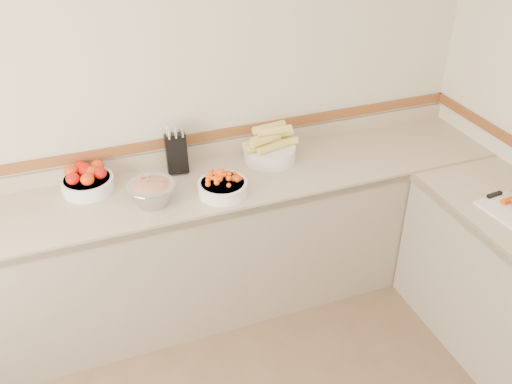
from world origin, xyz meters
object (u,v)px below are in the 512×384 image
object	(u,v)px
rhubarb_bowl	(152,192)
tomato_bowl	(87,180)
knife_block	(176,152)
cherry_tomato_bowl	(223,185)
corn_bowl	(270,148)

from	to	relation	value
rhubarb_bowl	tomato_bowl	bearing A→B (deg)	138.92
knife_block	cherry_tomato_bowl	size ratio (longest dim) A/B	1.06
tomato_bowl	rhubarb_bowl	bearing A→B (deg)	-41.08
knife_block	corn_bowl	world-z (taller)	knife_block
knife_block	cherry_tomato_bowl	distance (m)	0.40
rhubarb_bowl	corn_bowl	bearing A→B (deg)	16.14
tomato_bowl	cherry_tomato_bowl	world-z (taller)	cherry_tomato_bowl
knife_block	corn_bowl	size ratio (longest dim) A/B	0.86
knife_block	tomato_bowl	world-z (taller)	knife_block
knife_block	corn_bowl	bearing A→B (deg)	-8.53
knife_block	rhubarb_bowl	size ratio (longest dim) A/B	1.11
knife_block	rhubarb_bowl	xyz separation A→B (m)	(-0.22, -0.31, -0.04)
knife_block	rhubarb_bowl	distance (m)	0.39
knife_block	cherry_tomato_bowl	bearing A→B (deg)	-62.95
corn_bowl	rhubarb_bowl	xyz separation A→B (m)	(-0.79, -0.23, -0.00)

